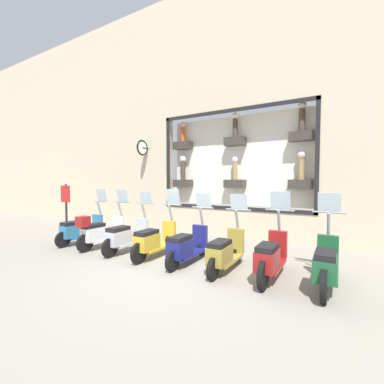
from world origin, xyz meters
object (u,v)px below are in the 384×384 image
object	(u,v)px
scooter_white_6	(100,232)
scooter_olive_2	(225,252)
scooter_yellow_4	(154,240)
scooter_red_1	(271,257)
scooter_silver_5	(126,236)
scooter_teal_7	(80,230)
shop_sign_post	(66,209)
scooter_green_0	(326,265)
scooter_navy_3	(187,246)

from	to	relation	value
scooter_white_6	scooter_olive_2	bearing A→B (deg)	-89.11
scooter_olive_2	scooter_yellow_4	world-z (taller)	scooter_yellow_4
scooter_red_1	scooter_white_6	distance (m)	4.74
scooter_silver_5	scooter_white_6	size ratio (longest dim) A/B	1.00
scooter_red_1	scooter_white_6	size ratio (longest dim) A/B	1.01
scooter_teal_7	scooter_yellow_4	bearing A→B (deg)	-89.92
scooter_teal_7	scooter_olive_2	bearing A→B (deg)	-90.03
scooter_red_1	shop_sign_post	distance (m)	6.79
scooter_green_0	scooter_olive_2	bearing A→B (deg)	90.33
scooter_navy_3	scooter_silver_5	bearing A→B (deg)	89.92
scooter_red_1	scooter_yellow_4	world-z (taller)	scooter_red_1
scooter_red_1	scooter_silver_5	bearing A→B (deg)	90.10
scooter_white_6	scooter_silver_5	bearing A→B (deg)	-86.26
scooter_yellow_4	shop_sign_post	distance (m)	3.97
scooter_green_0	shop_sign_post	xyz separation A→B (m)	(0.26, 7.71, 0.52)
scooter_yellow_4	scooter_white_6	bearing A→B (deg)	91.97
scooter_red_1	scooter_white_6	world-z (taller)	scooter_red_1
scooter_olive_2	scooter_white_6	xyz separation A→B (m)	(-0.06, 3.79, 0.05)
scooter_silver_5	scooter_yellow_4	bearing A→B (deg)	-89.80
scooter_green_0	scooter_teal_7	distance (m)	6.63
scooter_yellow_4	scooter_green_0	bearing A→B (deg)	-89.93
scooter_olive_2	scooter_teal_7	xyz separation A→B (m)	(0.00, 4.73, 0.01)
scooter_olive_2	shop_sign_post	xyz separation A→B (m)	(0.27, 5.81, 0.56)
scooter_red_1	scooter_olive_2	bearing A→B (deg)	90.59
scooter_olive_2	shop_sign_post	bearing A→B (deg)	87.37
scooter_navy_3	scooter_white_6	distance (m)	2.84
scooter_yellow_4	scooter_red_1	bearing A→B (deg)	-89.93
scooter_teal_7	scooter_white_6	bearing A→B (deg)	-93.69
scooter_red_1	shop_sign_post	size ratio (longest dim) A/B	1.01
scooter_silver_5	scooter_green_0	bearing A→B (deg)	-89.90
scooter_white_6	shop_sign_post	world-z (taller)	shop_sign_post
scooter_navy_3	scooter_teal_7	distance (m)	3.79
scooter_white_6	scooter_teal_7	distance (m)	0.95
scooter_olive_2	scooter_white_6	world-z (taller)	scooter_white_6
scooter_red_1	scooter_olive_2	world-z (taller)	scooter_red_1
scooter_red_1	scooter_silver_5	xyz separation A→B (m)	(-0.01, 3.79, -0.02)
scooter_yellow_4	scooter_white_6	distance (m)	1.90
scooter_green_0	scooter_white_6	xyz separation A→B (m)	(-0.07, 5.68, 0.02)
scooter_navy_3	scooter_green_0	bearing A→B (deg)	-89.79
scooter_green_0	scooter_yellow_4	distance (m)	3.79
scooter_olive_2	scooter_silver_5	size ratio (longest dim) A/B	1.00
scooter_teal_7	scooter_red_1	bearing A→B (deg)	-89.93
scooter_white_6	scooter_teal_7	bearing A→B (deg)	86.31
scooter_green_0	scooter_silver_5	size ratio (longest dim) A/B	1.01
scooter_red_1	scooter_green_0	bearing A→B (deg)	-89.92
shop_sign_post	scooter_silver_5	bearing A→B (deg)	-95.07
scooter_green_0	shop_sign_post	bearing A→B (deg)	88.10
scooter_navy_3	scooter_teal_7	bearing A→B (deg)	89.97
scooter_red_1	scooter_navy_3	bearing A→B (deg)	90.28
scooter_yellow_4	scooter_silver_5	size ratio (longest dim) A/B	1.00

